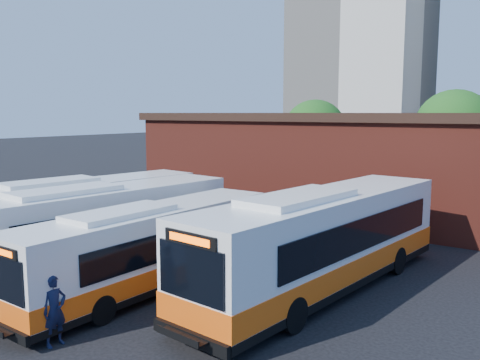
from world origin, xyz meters
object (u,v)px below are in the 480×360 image
Objects in this scene: bus_west at (81,216)px; bus_east at (323,244)px; bus_midwest at (100,229)px; bus_mideast at (151,251)px; transit_worker at (54,310)px.

bus_east is (12.06, 1.37, 0.16)m from bus_west.
bus_east reaches higher than bus_midwest.
bus_west is at bearing 163.35° from bus_mideast.
bus_midwest is at bearing -157.52° from bus_east.
bus_mideast is (6.93, -2.17, -0.11)m from bus_west.
bus_midwest is 7.42m from transit_worker.
bus_mideast is at bearing 13.99° from transit_worker.
bus_mideast is at bearing -5.40° from bus_midwest.
transit_worker is (-4.01, -8.34, -0.69)m from bus_east.
bus_west is 7.27m from bus_mideast.
bus_west is at bearing 161.91° from bus_midwest.
bus_midwest is at bearing -16.10° from bus_west.
transit_worker is (8.04, -6.97, -0.53)m from bus_west.
transit_worker is (4.88, -5.56, -0.57)m from bus_midwest.
bus_midwest is 0.93× the size of bus_east.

